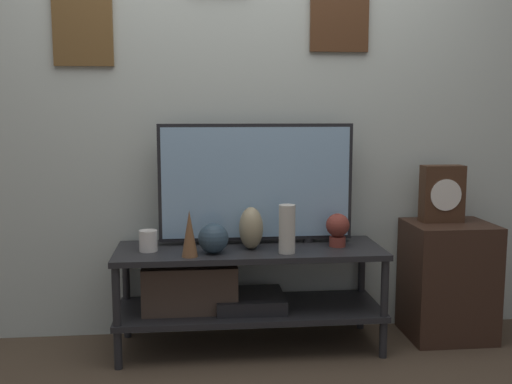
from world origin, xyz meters
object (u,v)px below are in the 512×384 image
object	(u,v)px
vase_tall_ceramic	(287,229)
television	(256,183)
vase_urn_stoneware	(251,228)
vase_slim_bronze	(189,233)
candle_jar	(148,241)
mantel_clock	(442,194)
vase_round_glass	(213,238)
decorative_bust	(338,228)

from	to	relation	value
vase_tall_ceramic	television	bearing A→B (deg)	119.30
vase_urn_stoneware	vase_tall_ceramic	bearing A→B (deg)	-32.57
vase_slim_bronze	candle_jar	world-z (taller)	vase_slim_bronze
vase_urn_stoneware	mantel_clock	distance (m)	1.08
candle_jar	vase_slim_bronze	bearing A→B (deg)	-33.11
vase_tall_ceramic	mantel_clock	xyz separation A→B (m)	(0.90, 0.22, 0.14)
vase_slim_bronze	vase_round_glass	distance (m)	0.14
vase_urn_stoneware	mantel_clock	bearing A→B (deg)	5.89
vase_urn_stoneware	candle_jar	size ratio (longest dim) A/B	2.03
vase_slim_bronze	television	bearing A→B (deg)	36.33
vase_slim_bronze	vase_tall_ceramic	xyz separation A→B (m)	(0.49, 0.03, 0.01)
vase_tall_ceramic	candle_jar	distance (m)	0.71
candle_jar	mantel_clock	world-z (taller)	mantel_clock
candle_jar	decorative_bust	size ratio (longest dim) A/B	0.61
vase_slim_bronze	mantel_clock	bearing A→B (deg)	10.09
vase_slim_bronze	decorative_bust	xyz separation A→B (m)	(0.77, 0.14, -0.02)
vase_slim_bronze	decorative_bust	distance (m)	0.79
decorative_bust	television	bearing A→B (deg)	164.39
vase_urn_stoneware	mantel_clock	size ratio (longest dim) A/B	0.70
vase_slim_bronze	vase_round_glass	xyz separation A→B (m)	(0.12, 0.06, -0.04)
candle_jar	vase_tall_ceramic	bearing A→B (deg)	-9.00
vase_round_glass	candle_jar	world-z (taller)	vase_round_glass
vase_tall_ceramic	vase_urn_stoneware	bearing A→B (deg)	147.43
candle_jar	decorative_bust	xyz separation A→B (m)	(0.98, 0.01, 0.05)
vase_tall_ceramic	mantel_clock	world-z (taller)	mantel_clock
vase_round_glass	vase_tall_ceramic	bearing A→B (deg)	-4.91
candle_jar	mantel_clock	xyz separation A→B (m)	(1.59, 0.11, 0.20)
vase_tall_ceramic	decorative_bust	distance (m)	0.31
television	decorative_bust	world-z (taller)	television
vase_slim_bronze	decorative_bust	world-z (taller)	vase_slim_bronze
television	vase_round_glass	xyz separation A→B (m)	(-0.24, -0.20, -0.25)
decorative_bust	vase_urn_stoneware	bearing A→B (deg)	-179.01
television	vase_tall_ceramic	size ratio (longest dim) A/B	4.23
vase_urn_stoneware	mantel_clock	world-z (taller)	mantel_clock
vase_urn_stoneware	vase_tall_ceramic	xyz separation A→B (m)	(0.17, -0.11, 0.01)
vase_urn_stoneware	decorative_bust	world-z (taller)	vase_urn_stoneware
vase_tall_ceramic	vase_round_glass	size ratio (longest dim) A/B	1.60
vase_urn_stoneware	vase_round_glass	distance (m)	0.21
vase_urn_stoneware	vase_round_glass	world-z (taller)	vase_urn_stoneware
vase_round_glass	decorative_bust	distance (m)	0.66
decorative_bust	mantel_clock	bearing A→B (deg)	9.53
vase_slim_bronze	decorative_bust	size ratio (longest dim) A/B	1.32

